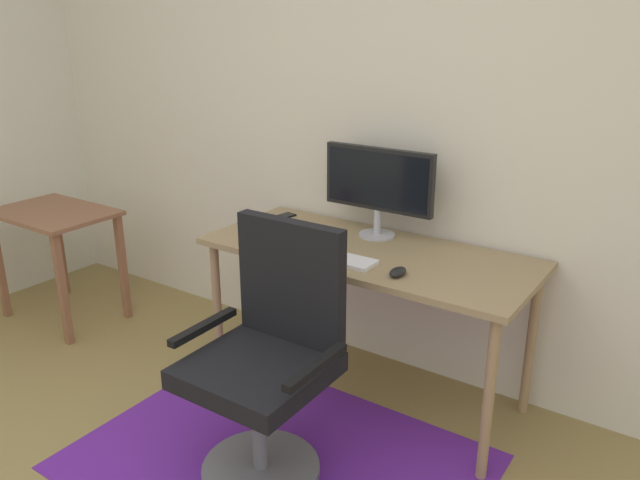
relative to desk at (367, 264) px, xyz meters
name	(u,v)px	position (x,y,z in m)	size (l,w,h in m)	color
wall_back	(397,123)	(-0.08, 0.41, 0.61)	(6.00, 0.10, 2.60)	beige
area_rug	(276,462)	(-0.03, -0.69, -0.69)	(1.66, 1.23, 0.01)	#5F2293
desk	(367,264)	(0.00, 0.00, 0.00)	(1.57, 0.68, 0.77)	#937B53
monitor	(378,183)	(-0.06, 0.20, 0.35)	(0.58, 0.18, 0.44)	#B2B2B7
keyboard	(331,256)	(-0.08, -0.19, 0.08)	(0.43, 0.13, 0.02)	white
computer_mouse	(398,272)	(0.27, -0.21, 0.09)	(0.06, 0.10, 0.03)	black
coffee_cup	(251,235)	(-0.50, -0.25, 0.12)	(0.08, 0.08, 0.10)	#A51922
cell_phone	(283,216)	(-0.64, 0.18, 0.08)	(0.07, 0.14, 0.01)	black
office_chair	(268,369)	(-0.03, -0.72, -0.22)	(0.60, 0.52, 1.05)	slate
side_table	(56,230)	(-2.00, -0.33, -0.12)	(0.73, 0.50, 0.70)	brown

